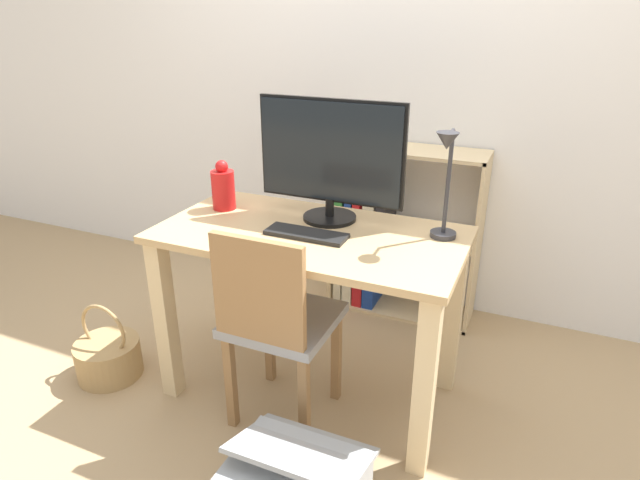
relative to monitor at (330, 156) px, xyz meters
name	(u,v)px	position (x,y,z in m)	size (l,w,h in m)	color
ground_plane	(311,388)	(-0.02, -0.16, -1.04)	(10.00, 10.00, 0.00)	tan
wall_back	(391,68)	(-0.02, 0.86, 0.26)	(8.00, 0.05, 2.60)	white
desk	(310,268)	(-0.02, -0.16, -0.43)	(1.22, 0.64, 0.77)	tan
monitor	(330,156)	(0.00, 0.00, 0.00)	(0.62, 0.22, 0.50)	black
keyboard	(306,234)	(-0.01, -0.21, -0.26)	(0.32, 0.11, 0.02)	black
vase	(223,188)	(-0.48, -0.07, -0.17)	(0.10, 0.10, 0.22)	red
desk_lamp	(446,176)	(0.48, -0.06, -0.01)	(0.10, 0.19, 0.43)	#2D2D33
chair	(276,320)	(-0.06, -0.40, -0.55)	(0.40, 0.40, 0.87)	gray
bookshelf	(379,235)	(0.01, 0.69, -0.60)	(0.79, 0.28, 0.93)	#D8BC8C
basket	(108,357)	(-0.92, -0.44, -0.94)	(0.29, 0.29, 0.37)	tan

